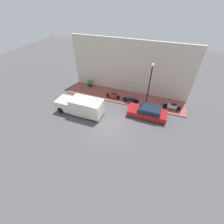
{
  "coord_description": "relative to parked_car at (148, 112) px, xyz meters",
  "views": [
    {
      "loc": [
        -10.48,
        -4.17,
        11.01
      ],
      "look_at": [
        1.36,
        0.19,
        0.6
      ],
      "focal_mm": 24.0,
      "sensor_mm": 36.0,
      "label": 1
    }
  ],
  "objects": [
    {
      "name": "parked_car",
      "position": [
        0.0,
        0.0,
        0.0
      ],
      "size": [
        1.79,
        4.21,
        1.27
      ],
      "color": "maroon",
      "rests_on": "ground_plane"
    },
    {
      "name": "streetlamp",
      "position": [
        1.39,
        0.48,
        2.93
      ],
      "size": [
        0.33,
        0.33,
        5.35
      ],
      "color": "black",
      "rests_on": "sidewalk"
    },
    {
      "name": "motorcycle_black",
      "position": [
        1.72,
        2.37,
        -0.07
      ],
      "size": [
        0.3,
        2.02,
        0.76
      ],
      "color": "black",
      "rests_on": "sidewalk"
    },
    {
      "name": "building_facade",
      "position": [
        4.38,
        3.49,
        2.77
      ],
      "size": [
        0.3,
        15.27,
        6.75
      ],
      "color": "beige",
      "rests_on": "ground_plane"
    },
    {
      "name": "ground_plane",
      "position": [
        -2.73,
        3.49,
        -0.61
      ],
      "size": [
        60.0,
        60.0,
        0.0
      ],
      "primitive_type": "plane",
      "color": "#514F51"
    },
    {
      "name": "sidewalk",
      "position": [
        2.69,
        3.49,
        -0.55
      ],
      "size": [
        3.08,
        15.27,
        0.11
      ],
      "color": "#934C47",
      "rests_on": "ground_plane"
    },
    {
      "name": "scooter_silver",
      "position": [
        2.0,
        -2.44,
        -0.05
      ],
      "size": [
        0.3,
        1.99,
        0.83
      ],
      "color": "#B7B7BF",
      "rests_on": "sidewalk"
    },
    {
      "name": "motorcycle_red",
      "position": [
        1.87,
        4.73,
        -0.09
      ],
      "size": [
        0.3,
        1.9,
        0.76
      ],
      "color": "#B21E1E",
      "rests_on": "sidewalk"
    },
    {
      "name": "delivery_van",
      "position": [
        -2.03,
        7.19,
        0.38
      ],
      "size": [
        1.81,
        5.33,
        1.93
      ],
      "color": "silver",
      "rests_on": "ground_plane"
    },
    {
      "name": "potted_plant",
      "position": [
        3.6,
        8.88,
        0.09
      ],
      "size": [
        0.71,
        0.71,
        1.03
      ],
      "color": "black",
      "rests_on": "sidewalk"
    }
  ]
}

